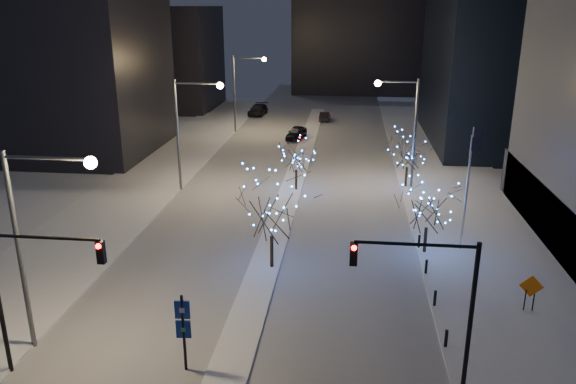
# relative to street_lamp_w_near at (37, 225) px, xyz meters

# --- Properties ---
(road) EXTENTS (20.00, 130.00, 0.02)m
(road) POSITION_rel_street_lamp_w_near_xyz_m (8.94, 33.00, -6.49)
(road) COLOR #A1A5AF
(road) RESTS_ON ground
(median) EXTENTS (2.00, 80.00, 0.15)m
(median) POSITION_rel_street_lamp_w_near_xyz_m (8.94, 28.00, -6.42)
(median) COLOR silver
(median) RESTS_ON ground
(east_sidewalk) EXTENTS (10.00, 90.00, 0.15)m
(east_sidewalk) POSITION_rel_street_lamp_w_near_xyz_m (23.94, 18.00, -6.42)
(east_sidewalk) COLOR silver
(east_sidewalk) RESTS_ON ground
(west_sidewalk) EXTENTS (8.00, 90.00, 0.15)m
(west_sidewalk) POSITION_rel_street_lamp_w_near_xyz_m (-5.06, 18.00, -6.42)
(west_sidewalk) COLOR silver
(west_sidewalk) RESTS_ON ground
(filler_west_near) EXTENTS (22.00, 18.00, 24.00)m
(filler_west_near) POSITION_rel_street_lamp_w_near_xyz_m (-19.06, 38.00, 5.50)
(filler_west_near) COLOR black
(filler_west_near) RESTS_ON ground
(filler_west_far) EXTENTS (18.00, 16.00, 16.00)m
(filler_west_far) POSITION_rel_street_lamp_w_near_xyz_m (-17.06, 68.00, 1.50)
(filler_west_far) COLOR black
(filler_west_far) RESTS_ON ground
(street_lamp_w_near) EXTENTS (4.40, 0.56, 10.00)m
(street_lamp_w_near) POSITION_rel_street_lamp_w_near_xyz_m (0.00, 0.00, 0.00)
(street_lamp_w_near) COLOR #595E66
(street_lamp_w_near) RESTS_ON ground
(street_lamp_w_mid) EXTENTS (4.40, 0.56, 10.00)m
(street_lamp_w_mid) POSITION_rel_street_lamp_w_near_xyz_m (0.00, 25.00, 0.00)
(street_lamp_w_mid) COLOR #595E66
(street_lamp_w_mid) RESTS_ON ground
(street_lamp_w_far) EXTENTS (4.40, 0.56, 10.00)m
(street_lamp_w_far) POSITION_rel_street_lamp_w_near_xyz_m (0.00, 50.00, 0.00)
(street_lamp_w_far) COLOR #595E66
(street_lamp_w_far) RESTS_ON ground
(street_lamp_east) EXTENTS (3.90, 0.56, 10.00)m
(street_lamp_east) POSITION_rel_street_lamp_w_near_xyz_m (19.02, 28.00, -0.05)
(street_lamp_east) COLOR #595E66
(street_lamp_east) RESTS_ON ground
(traffic_signal_west) EXTENTS (5.26, 0.43, 7.00)m
(traffic_signal_west) POSITION_rel_street_lamp_w_near_xyz_m (0.50, -2.00, -1.74)
(traffic_signal_west) COLOR black
(traffic_signal_west) RESTS_ON ground
(traffic_signal_east) EXTENTS (5.26, 0.43, 7.00)m
(traffic_signal_east) POSITION_rel_street_lamp_w_near_xyz_m (17.88, -1.00, -1.74)
(traffic_signal_east) COLOR black
(traffic_signal_east) RESTS_ON ground
(flagpoles) EXTENTS (1.35, 2.60, 8.00)m
(flagpoles) POSITION_rel_street_lamp_w_near_xyz_m (22.30, 15.25, -1.70)
(flagpoles) COLOR silver
(flagpoles) RESTS_ON east_sidewalk
(bollards) EXTENTS (0.16, 12.16, 0.90)m
(bollards) POSITION_rel_street_lamp_w_near_xyz_m (19.14, 8.00, -5.90)
(bollards) COLOR black
(bollards) RESTS_ON east_sidewalk
(car_near) EXTENTS (2.69, 5.00, 1.62)m
(car_near) POSITION_rel_street_lamp_w_near_xyz_m (7.44, 46.73, -5.69)
(car_near) COLOR black
(car_near) RESTS_ON ground
(car_mid) EXTENTS (1.54, 3.99, 1.30)m
(car_mid) POSITION_rel_street_lamp_w_near_xyz_m (10.44, 59.10, -5.85)
(car_mid) COLOR black
(car_mid) RESTS_ON ground
(car_far) EXTENTS (2.65, 5.71, 1.61)m
(car_far) POSITION_rel_street_lamp_w_near_xyz_m (-0.06, 62.57, -5.69)
(car_far) COLOR black
(car_far) RESTS_ON ground
(holiday_tree_median_near) EXTENTS (6.07, 6.07, 6.46)m
(holiday_tree_median_near) POSITION_rel_street_lamp_w_near_xyz_m (9.44, 9.89, -2.27)
(holiday_tree_median_near) COLOR black
(holiday_tree_median_near) RESTS_ON median
(holiday_tree_median_far) EXTENTS (4.59, 4.59, 4.70)m
(holiday_tree_median_far) POSITION_rel_street_lamp_w_near_xyz_m (9.44, 25.92, -3.22)
(holiday_tree_median_far) COLOR black
(holiday_tree_median_far) RESTS_ON median
(holiday_tree_plaza_near) EXTENTS (4.16, 4.16, 5.13)m
(holiday_tree_plaza_near) POSITION_rel_street_lamp_w_near_xyz_m (19.44, 13.30, -3.07)
(holiday_tree_plaza_near) COLOR black
(holiday_tree_plaza_near) RESTS_ON east_sidewalk
(holiday_tree_plaza_far) EXTENTS (5.01, 5.01, 5.20)m
(holiday_tree_plaza_far) POSITION_rel_street_lamp_w_near_xyz_m (19.44, 27.98, -3.00)
(holiday_tree_plaza_far) COLOR black
(holiday_tree_plaza_far) RESTS_ON east_sidewalk
(wayfinding_sign) EXTENTS (0.69, 0.13, 3.86)m
(wayfinding_sign) POSITION_rel_street_lamp_w_near_xyz_m (6.94, -1.00, -4.13)
(wayfinding_sign) COLOR black
(wayfinding_sign) RESTS_ON ground
(construction_sign) EXTENTS (1.28, 0.20, 2.12)m
(construction_sign) POSITION_rel_street_lamp_w_near_xyz_m (24.17, 6.03, -5.08)
(construction_sign) COLOR black
(construction_sign) RESTS_ON east_sidewalk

